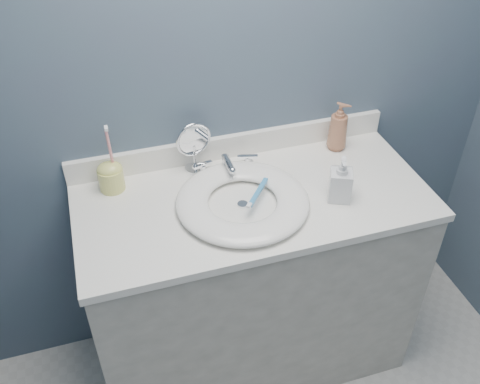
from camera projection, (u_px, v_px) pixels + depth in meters
name	position (u px, v px, depth m)	size (l,w,h in m)	color
back_wall	(230.00, 77.00, 1.84)	(2.20, 0.02, 2.40)	#475C6B
vanity_cabinet	(252.00, 286.00, 2.12)	(1.20, 0.55, 0.85)	beige
countertop	(254.00, 201.00, 1.85)	(1.22, 0.57, 0.03)	white
backsplash	(232.00, 146.00, 2.01)	(1.22, 0.02, 0.09)	white
basin	(243.00, 201.00, 1.79)	(0.45, 0.45, 0.04)	white
drain	(243.00, 204.00, 1.80)	(0.04, 0.04, 0.01)	silver
faucet	(226.00, 166.00, 1.93)	(0.25, 0.13, 0.07)	silver
makeup_mirror	(194.00, 145.00, 1.90)	(0.13, 0.08, 0.20)	silver
soap_bottle_amber	(338.00, 126.00, 2.01)	(0.08, 0.08, 0.20)	#9C6346
soap_bottle_clear	(341.00, 179.00, 1.78)	(0.07, 0.08, 0.16)	silver
toothbrush_holder	(111.00, 175.00, 1.84)	(0.09, 0.09, 0.25)	#D8D86C
toothbrush_lying	(257.00, 193.00, 1.78)	(0.12, 0.14, 0.02)	#3483BB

